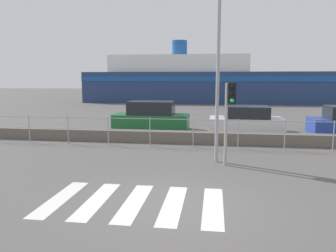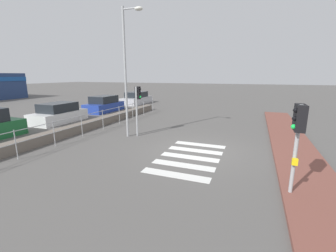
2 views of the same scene
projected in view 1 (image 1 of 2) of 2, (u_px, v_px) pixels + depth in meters
The scene contains 9 objects.
ground_plane at pixel (175, 205), 7.39m from camera, with size 160.00×160.00×0.00m, color #565451.
crosswalk at pixel (134, 202), 7.52m from camera, with size 4.05×2.40×0.01m.
seawall at pixel (194, 137), 14.39m from camera, with size 20.22×0.55×0.50m.
harbor_fence at pixel (193, 128), 13.46m from camera, with size 18.24×0.04×1.21m.
traffic_light_far at pixel (230, 105), 10.43m from camera, with size 0.34×0.32×2.68m.
streetlamp at pixel (219, 41), 10.44m from camera, with size 0.32×1.14×6.54m.
ferry_boat at pixel (202, 82), 39.30m from camera, with size 28.69×7.47×7.28m.
parked_car_green at pixel (151, 118), 18.05m from camera, with size 4.10×1.73×1.58m.
parked_car_white at pixel (246, 121), 17.35m from camera, with size 3.81×1.89×1.37m.
Camera 1 is at (0.85, -7.01, 2.83)m, focal length 35.00 mm.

